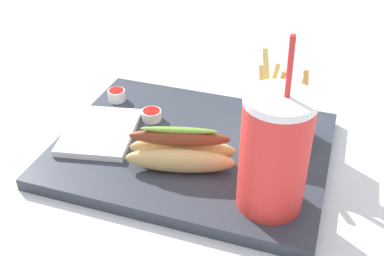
# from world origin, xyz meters

# --- Properties ---
(ground_plane) EXTENTS (2.40, 2.40, 0.02)m
(ground_plane) POSITION_xyz_m (0.00, 0.00, -0.01)
(ground_plane) COLOR silver
(food_tray) EXTENTS (0.42, 0.33, 0.02)m
(food_tray) POSITION_xyz_m (0.00, 0.00, 0.01)
(food_tray) COLOR #2D333D
(food_tray) RESTS_ON ground_plane
(soda_cup) EXTENTS (0.09, 0.09, 0.24)m
(soda_cup) POSITION_xyz_m (0.14, -0.10, 0.10)
(soda_cup) COLOR red
(soda_cup) RESTS_ON food_tray
(fries_basket) EXTENTS (0.10, 0.08, 0.14)m
(fries_basket) POSITION_xyz_m (0.13, 0.05, 0.06)
(fries_basket) COLOR white
(fries_basket) RESTS_ON food_tray
(hot_dog_1) EXTENTS (0.17, 0.09, 0.07)m
(hot_dog_1) POSITION_xyz_m (0.00, -0.06, 0.05)
(hot_dog_1) COLOR tan
(hot_dog_1) RESTS_ON food_tray
(ketchup_cup_1) EXTENTS (0.03, 0.03, 0.02)m
(ketchup_cup_1) POSITION_xyz_m (-0.09, 0.05, 0.03)
(ketchup_cup_1) COLOR white
(ketchup_cup_1) RESTS_ON food_tray
(ketchup_cup_2) EXTENTS (0.03, 0.03, 0.02)m
(ketchup_cup_2) POSITION_xyz_m (-0.17, 0.09, 0.03)
(ketchup_cup_2) COLOR white
(ketchup_cup_2) RESTS_ON food_tray
(napkin_stack) EXTENTS (0.13, 0.16, 0.01)m
(napkin_stack) POSITION_xyz_m (-0.15, -0.02, 0.03)
(napkin_stack) COLOR white
(napkin_stack) RESTS_ON food_tray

